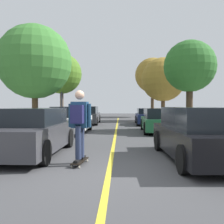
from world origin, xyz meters
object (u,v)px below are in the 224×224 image
at_px(parked_car_right_far, 148,116).
at_px(skateboard, 80,161).
at_px(parked_car_left_far, 87,115).
at_px(skateboarder, 79,121).
at_px(parked_car_left_nearest, 32,132).
at_px(street_tree_right_nearest, 190,67).
at_px(parked_car_right_nearest, 201,134).
at_px(street_tree_left_nearest, 35,62).
at_px(street_tree_right_far, 152,75).
at_px(parked_car_right_near, 160,120).
at_px(parked_car_left_near, 71,120).
at_px(fire_hydrant, 191,125).
at_px(street_tree_right_near, 163,80).
at_px(streetlamp, 62,85).
at_px(street_tree_left_near, 62,74).

relative_size(parked_car_right_far, skateboard, 5.08).
relative_size(parked_car_left_far, skateboarder, 2.52).
distance_m(parked_car_left_nearest, street_tree_right_nearest, 10.36).
height_order(parked_car_right_nearest, street_tree_left_nearest, street_tree_left_nearest).
bearing_deg(street_tree_right_far, parked_car_right_near, -96.00).
xyz_separation_m(parked_car_left_near, fire_hydrant, (6.33, -0.41, -0.21)).
distance_m(parked_car_left_near, street_tree_left_nearest, 3.60).
relative_size(street_tree_left_nearest, skateboarder, 3.20).
bearing_deg(fire_hydrant, street_tree_right_near, 88.05).
height_order(parked_car_right_nearest, street_tree_right_nearest, street_tree_right_nearest).
relative_size(skateboard, skateboarder, 0.50).
xyz_separation_m(parked_car_right_near, street_tree_left_nearest, (-6.69, -0.67, 3.11)).
bearing_deg(parked_car_left_nearest, parked_car_left_near, 90.00).
xyz_separation_m(parked_car_left_nearest, street_tree_right_near, (6.69, 16.28, 3.23)).
height_order(parked_car_right_nearest, fire_hydrant, parked_car_right_nearest).
xyz_separation_m(street_tree_right_near, skateboarder, (-5.04, -17.55, -2.82)).
bearing_deg(parked_car_left_nearest, street_tree_right_near, 67.66).
height_order(parked_car_right_nearest, parked_car_right_far, parked_car_right_nearest).
relative_size(parked_car_left_nearest, street_tree_left_nearest, 0.74).
height_order(skateboard, skateboarder, skateboarder).
xyz_separation_m(parked_car_right_near, streetlamp, (-6.58, 4.86, 2.37)).
xyz_separation_m(parked_car_right_nearest, skateboard, (-3.17, -0.62, -0.61)).
distance_m(parked_car_right_nearest, street_tree_left_near, 14.39).
relative_size(parked_car_right_near, skateboard, 4.90).
distance_m(parked_car_right_near, street_tree_left_nearest, 7.41).
distance_m(parked_car_left_nearest, parked_car_right_far, 12.92).
height_order(parked_car_right_near, street_tree_right_nearest, street_tree_right_nearest).
height_order(parked_car_left_nearest, street_tree_right_near, street_tree_right_near).
relative_size(parked_car_left_near, fire_hydrant, 6.33).
distance_m(street_tree_left_nearest, street_tree_right_near, 13.62).
height_order(parked_car_left_near, street_tree_left_nearest, street_tree_left_nearest).
height_order(street_tree_left_near, street_tree_right_nearest, street_tree_left_near).
height_order(parked_car_right_near, streetlamp, streetlamp).
bearing_deg(parked_car_left_far, skateboarder, -83.03).
distance_m(parked_car_right_far, street_tree_right_nearest, 5.92).
height_order(parked_car_right_near, parked_car_right_far, parked_car_right_near).
distance_m(street_tree_left_nearest, skateboard, 8.59).
bearing_deg(street_tree_right_far, street_tree_left_near, -124.61).
bearing_deg(parked_car_right_far, skateboarder, -103.47).
relative_size(parked_car_left_nearest, parked_car_left_far, 0.94).
bearing_deg(parked_car_right_nearest, street_tree_left_near, 118.48).
distance_m(street_tree_right_far, skateboarder, 26.21).
relative_size(parked_car_right_near, parked_car_right_far, 0.96).
distance_m(street_tree_left_nearest, street_tree_right_far, 20.38).
bearing_deg(parked_car_left_far, fire_hydrant, -46.48).
distance_m(parked_car_left_nearest, parked_car_left_near, 6.00).
relative_size(street_tree_left_near, fire_hydrant, 7.61).
relative_size(parked_car_right_near, street_tree_left_nearest, 0.76).
bearing_deg(parked_car_right_far, streetlamp, -173.30).
bearing_deg(parked_car_left_far, street_tree_right_near, 31.06).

